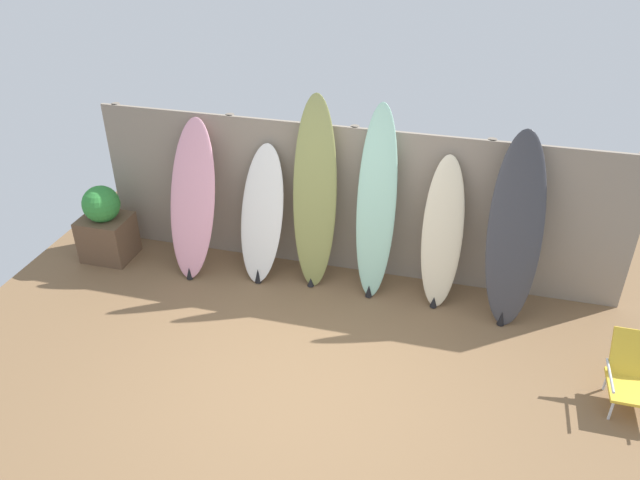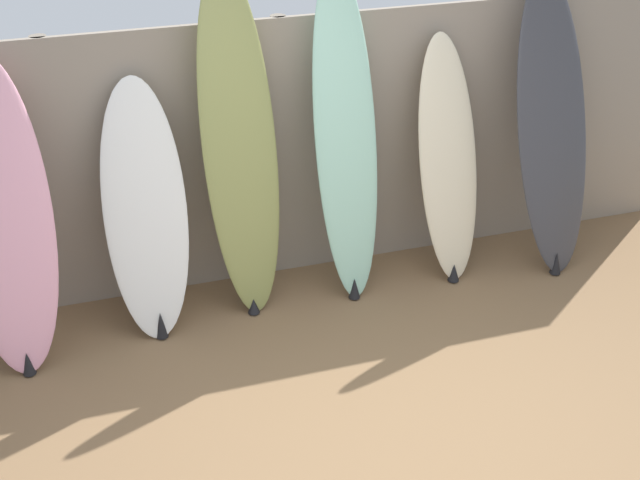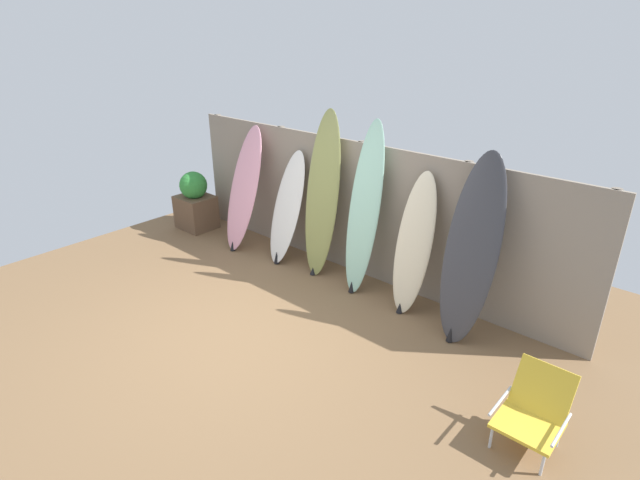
{
  "view_description": "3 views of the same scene",
  "coord_description": "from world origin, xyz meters",
  "views": [
    {
      "loc": [
        1.27,
        -4.2,
        4.21
      ],
      "look_at": [
        -0.11,
        0.98,
        0.97
      ],
      "focal_mm": 35.0,
      "sensor_mm": 36.0,
      "label": 1
    },
    {
      "loc": [
        -1.45,
        -3.27,
        3.25
      ],
      "look_at": [
        -0.09,
        0.92,
        0.81
      ],
      "focal_mm": 50.0,
      "sensor_mm": 36.0,
      "label": 2
    },
    {
      "loc": [
        3.69,
        -2.97,
        3.21
      ],
      "look_at": [
        0.32,
        0.88,
        0.93
      ],
      "focal_mm": 28.0,
      "sensor_mm": 36.0,
      "label": 3
    }
  ],
  "objects": [
    {
      "name": "planter_box",
      "position": [
        -2.95,
        1.49,
        0.44
      ],
      "size": [
        0.58,
        0.5,
        0.96
      ],
      "color": "brown",
      "rests_on": "ground"
    },
    {
      "name": "surfboard_olive_2",
      "position": [
        -0.36,
        1.69,
        1.09
      ],
      "size": [
        0.54,
        0.52,
        2.19
      ],
      "color": "olive",
      "rests_on": "ground"
    },
    {
      "name": "surfboard_cream_4",
      "position": [
        1.06,
        1.68,
        0.82
      ],
      "size": [
        0.48,
        0.55,
        1.66
      ],
      "color": "beige",
      "rests_on": "ground"
    },
    {
      "name": "surfboard_seafoam_3",
      "position": [
        0.33,
        1.68,
        1.06
      ],
      "size": [
        0.46,
        0.54,
        2.15
      ],
      "color": "#9ED6BC",
      "rests_on": "ground"
    },
    {
      "name": "surfboard_white_1",
      "position": [
        -0.97,
        1.65,
        0.77
      ],
      "size": [
        0.55,
        0.6,
        1.56
      ],
      "color": "white",
      "rests_on": "ground"
    },
    {
      "name": "surfboard_charcoal_5",
      "position": [
        1.79,
        1.6,
        1.0
      ],
      "size": [
        0.63,
        0.71,
        2.01
      ],
      "color": "#38383D",
      "rests_on": "ground"
    },
    {
      "name": "surfboard_pink_0",
      "position": [
        -1.78,
        1.57,
        0.9
      ],
      "size": [
        0.56,
        0.69,
        1.81
      ],
      "color": "pink",
      "rests_on": "ground"
    },
    {
      "name": "beach_chair",
      "position": [
        2.94,
        0.52,
        0.32
      ],
      "size": [
        0.5,
        0.58,
        0.63
      ],
      "rotation": [
        0.0,
        0.0,
        -0.09
      ],
      "color": "silver",
      "rests_on": "ground"
    },
    {
      "name": "fence_back",
      "position": [
        -0.0,
        2.01,
        0.9
      ],
      "size": [
        6.08,
        0.11,
        1.8
      ],
      "color": "gray",
      "rests_on": "ground"
    },
    {
      "name": "ground",
      "position": [
        0.0,
        0.0,
        0.0
      ],
      "size": [
        7.68,
        7.68,
        0.0
      ],
      "primitive_type": "plane",
      "color": "brown"
    }
  ]
}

